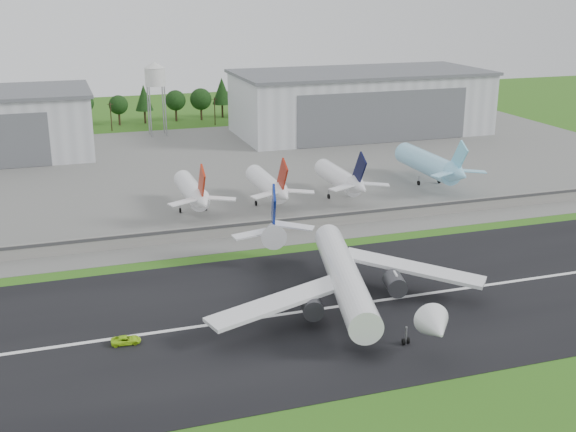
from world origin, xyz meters
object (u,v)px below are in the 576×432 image
object	(u,v)px
main_airliner	(345,283)
parked_jet_navy	(342,179)
parked_jet_red_b	(270,186)
parked_jet_red_a	(193,192)
parked_jet_skyblue	(432,165)
ground_vehicle	(126,340)

from	to	relation	value
main_airliner	parked_jet_navy	world-z (taller)	main_airliner
main_airliner	parked_jet_red_b	xyz separation A→B (m)	(5.42, 66.94, 1.04)
parked_jet_red_a	parked_jet_skyblue	size ratio (longest dim) A/B	0.84
parked_jet_red_a	parked_jet_red_b	size ratio (longest dim) A/B	1.00
parked_jet_navy	parked_jet_skyblue	size ratio (longest dim) A/B	0.84
main_airliner	parked_jet_red_a	size ratio (longest dim) A/B	1.88
ground_vehicle	parked_jet_red_b	world-z (taller)	parked_jet_red_b
parked_jet_navy	parked_jet_red_b	bearing A→B (deg)	-179.96
parked_jet_skyblue	parked_jet_red_b	bearing A→B (deg)	-174.48
ground_vehicle	parked_jet_red_b	size ratio (longest dim) A/B	0.16
ground_vehicle	parked_jet_navy	size ratio (longest dim) A/B	0.16
parked_jet_navy	parked_jet_skyblue	bearing A→B (deg)	9.23
ground_vehicle	parked_jet_red_a	world-z (taller)	parked_jet_red_a
ground_vehicle	parked_jet_red_a	size ratio (longest dim) A/B	0.16
ground_vehicle	parked_jet_navy	bearing A→B (deg)	-41.19
parked_jet_red_b	parked_jet_navy	size ratio (longest dim) A/B	1.00
parked_jet_red_a	main_airliner	bearing A→B (deg)	-76.86
main_airliner	parked_jet_navy	bearing A→B (deg)	-98.56
parked_jet_red_b	ground_vehicle	bearing A→B (deg)	-123.93
ground_vehicle	parked_jet_red_b	xyz separation A→B (m)	(46.45, 69.05, 5.14)
ground_vehicle	parked_jet_navy	xyz separation A→B (m)	(67.96, 69.06, 5.22)
parked_jet_red_a	parked_jet_skyblue	bearing A→B (deg)	3.95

